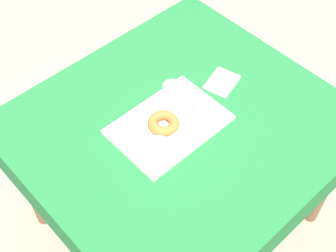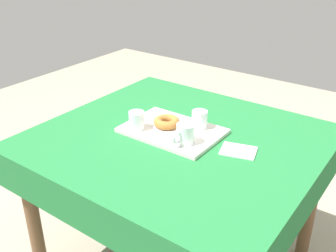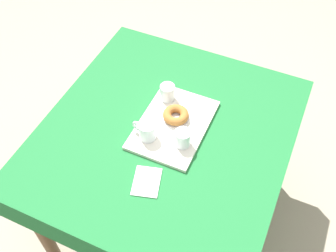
{
  "view_description": "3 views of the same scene",
  "coord_description": "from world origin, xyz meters",
  "px_view_note": "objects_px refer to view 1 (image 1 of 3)",
  "views": [
    {
      "loc": [
        -0.82,
        -0.81,
        2.18
      ],
      "look_at": [
        -0.06,
        0.01,
        0.78
      ],
      "focal_mm": 51.63,
      "sensor_mm": 36.0,
      "label": 1
    },
    {
      "loc": [
        0.85,
        -1.24,
        1.55
      ],
      "look_at": [
        -0.06,
        0.01,
        0.78
      ],
      "focal_mm": 42.31,
      "sensor_mm": 36.0,
      "label": 2
    },
    {
      "loc": [
        0.99,
        0.46,
        2.14
      ],
      "look_at": [
        -0.02,
        0.0,
        0.78
      ],
      "focal_mm": 42.5,
      "sensor_mm": 36.0,
      "label": 3
    }
  ],
  "objects_px": {
    "sugar_donut_left": "(163,123)",
    "paper_napkin": "(222,82)",
    "serving_tray": "(169,125)",
    "tea_mug_left": "(205,112)",
    "water_glass_near": "(159,150)",
    "donut_plate_left": "(164,127)",
    "dining_table": "(180,139)",
    "water_glass_far": "(172,93)"
  },
  "relations": [
    {
      "from": "water_glass_far",
      "to": "paper_napkin",
      "type": "distance_m",
      "value": 0.24
    },
    {
      "from": "donut_plate_left",
      "to": "paper_napkin",
      "type": "height_order",
      "value": "donut_plate_left"
    },
    {
      "from": "tea_mug_left",
      "to": "sugar_donut_left",
      "type": "bearing_deg",
      "value": 153.44
    },
    {
      "from": "water_glass_near",
      "to": "donut_plate_left",
      "type": "height_order",
      "value": "water_glass_near"
    },
    {
      "from": "donut_plate_left",
      "to": "tea_mug_left",
      "type": "bearing_deg",
      "value": -26.56
    },
    {
      "from": "dining_table",
      "to": "paper_napkin",
      "type": "xyz_separation_m",
      "value": [
        0.27,
        0.04,
        0.11
      ]
    },
    {
      "from": "water_glass_near",
      "to": "water_glass_far",
      "type": "distance_m",
      "value": 0.27
    },
    {
      "from": "tea_mug_left",
      "to": "sugar_donut_left",
      "type": "xyz_separation_m",
      "value": [
        -0.14,
        0.07,
        -0.01
      ]
    },
    {
      "from": "tea_mug_left",
      "to": "paper_napkin",
      "type": "bearing_deg",
      "value": 25.29
    },
    {
      "from": "water_glass_near",
      "to": "serving_tray",
      "type": "bearing_deg",
      "value": 34.25
    },
    {
      "from": "tea_mug_left",
      "to": "water_glass_far",
      "type": "height_order",
      "value": "tea_mug_left"
    },
    {
      "from": "dining_table",
      "to": "water_glass_near",
      "type": "height_order",
      "value": "water_glass_near"
    },
    {
      "from": "water_glass_far",
      "to": "paper_napkin",
      "type": "relative_size",
      "value": 0.57
    },
    {
      "from": "water_glass_near",
      "to": "paper_napkin",
      "type": "distance_m",
      "value": 0.46
    },
    {
      "from": "water_glass_near",
      "to": "tea_mug_left",
      "type": "bearing_deg",
      "value": 3.27
    },
    {
      "from": "sugar_donut_left",
      "to": "paper_napkin",
      "type": "bearing_deg",
      "value": 3.52
    },
    {
      "from": "dining_table",
      "to": "paper_napkin",
      "type": "distance_m",
      "value": 0.29
    },
    {
      "from": "tea_mug_left",
      "to": "dining_table",
      "type": "bearing_deg",
      "value": 142.42
    },
    {
      "from": "tea_mug_left",
      "to": "donut_plate_left",
      "type": "height_order",
      "value": "tea_mug_left"
    },
    {
      "from": "dining_table",
      "to": "serving_tray",
      "type": "xyz_separation_m",
      "value": [
        -0.04,
        0.02,
        0.11
      ]
    },
    {
      "from": "donut_plate_left",
      "to": "sugar_donut_left",
      "type": "xyz_separation_m",
      "value": [
        0.0,
        0.0,
        0.02
      ]
    },
    {
      "from": "tea_mug_left",
      "to": "water_glass_far",
      "type": "relative_size",
      "value": 1.44
    },
    {
      "from": "serving_tray",
      "to": "water_glass_far",
      "type": "height_order",
      "value": "water_glass_far"
    },
    {
      "from": "water_glass_near",
      "to": "water_glass_far",
      "type": "height_order",
      "value": "same"
    },
    {
      "from": "water_glass_near",
      "to": "dining_table",
      "type": "bearing_deg",
      "value": 22.01
    },
    {
      "from": "serving_tray",
      "to": "water_glass_near",
      "type": "xyz_separation_m",
      "value": [
        -0.13,
        -0.09,
        0.04
      ]
    },
    {
      "from": "sugar_donut_left",
      "to": "dining_table",
      "type": "bearing_deg",
      "value": -13.0
    },
    {
      "from": "water_glass_near",
      "to": "paper_napkin",
      "type": "bearing_deg",
      "value": 13.65
    },
    {
      "from": "serving_tray",
      "to": "tea_mug_left",
      "type": "xyz_separation_m",
      "value": [
        0.12,
        -0.07,
        0.05
      ]
    },
    {
      "from": "paper_napkin",
      "to": "sugar_donut_left",
      "type": "bearing_deg",
      "value": -176.48
    },
    {
      "from": "serving_tray",
      "to": "water_glass_near",
      "type": "bearing_deg",
      "value": -145.75
    },
    {
      "from": "water_glass_far",
      "to": "sugar_donut_left",
      "type": "xyz_separation_m",
      "value": [
        -0.12,
        -0.08,
        -0.01
      ]
    },
    {
      "from": "dining_table",
      "to": "donut_plate_left",
      "type": "distance_m",
      "value": 0.15
    },
    {
      "from": "tea_mug_left",
      "to": "sugar_donut_left",
      "type": "relative_size",
      "value": 0.97
    },
    {
      "from": "water_glass_far",
      "to": "sugar_donut_left",
      "type": "relative_size",
      "value": 0.68
    },
    {
      "from": "tea_mug_left",
      "to": "water_glass_near",
      "type": "distance_m",
      "value": 0.24
    },
    {
      "from": "water_glass_far",
      "to": "donut_plate_left",
      "type": "xyz_separation_m",
      "value": [
        -0.12,
        -0.08,
        -0.03
      ]
    },
    {
      "from": "tea_mug_left",
      "to": "donut_plate_left",
      "type": "bearing_deg",
      "value": 153.44
    },
    {
      "from": "donut_plate_left",
      "to": "paper_napkin",
      "type": "xyz_separation_m",
      "value": [
        0.34,
        0.02,
        -0.02
      ]
    },
    {
      "from": "water_glass_near",
      "to": "donut_plate_left",
      "type": "relative_size",
      "value": 0.64
    },
    {
      "from": "donut_plate_left",
      "to": "serving_tray",
      "type": "bearing_deg",
      "value": 2.87
    },
    {
      "from": "paper_napkin",
      "to": "water_glass_near",
      "type": "bearing_deg",
      "value": -166.35
    }
  ]
}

